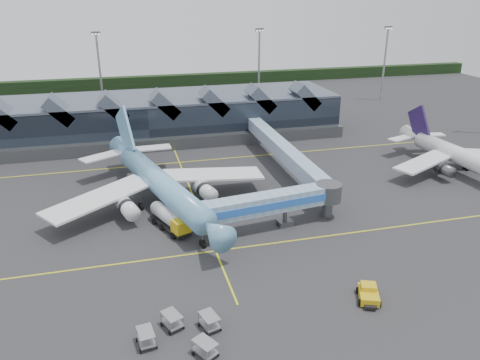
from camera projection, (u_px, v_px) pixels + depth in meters
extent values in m
plane|color=#242426|center=(205.00, 224.00, 70.06)|extent=(260.00, 260.00, 0.00)
cube|color=yellow|center=(216.00, 251.00, 62.89)|extent=(120.00, 0.25, 0.01)
cube|color=yellow|center=(179.00, 162.00, 95.15)|extent=(120.00, 0.25, 0.01)
cube|color=yellow|center=(194.00, 198.00, 79.02)|extent=(0.25, 60.00, 0.01)
cube|color=black|center=(148.00, 82.00, 167.87)|extent=(260.00, 4.00, 4.00)
cube|color=black|center=(146.00, 118.00, 110.20)|extent=(90.00, 20.00, 9.00)
cube|color=#4A5363|center=(144.00, 98.00, 108.43)|extent=(90.00, 20.00, 0.60)
cube|color=#4F5255|center=(151.00, 145.00, 101.55)|extent=(90.00, 2.50, 2.60)
cube|color=#4A5363|center=(2.00, 113.00, 95.35)|extent=(6.43, 6.00, 6.43)
cube|color=#4A5363|center=(59.00, 110.00, 97.91)|extent=(6.43, 6.00, 6.43)
cube|color=#4A5363|center=(113.00, 107.00, 100.48)|extent=(6.43, 6.00, 6.43)
cube|color=#4A5363|center=(165.00, 104.00, 103.05)|extent=(6.43, 6.00, 6.43)
cube|color=#4A5363|center=(214.00, 101.00, 105.62)|extent=(6.43, 6.00, 6.43)
cube|color=#4A5363|center=(260.00, 98.00, 108.19)|extent=(6.43, 6.00, 6.43)
cube|color=#4A5363|center=(305.00, 96.00, 110.76)|extent=(6.43, 6.00, 6.43)
cylinder|color=gray|center=(100.00, 75.00, 126.92)|extent=(0.56, 0.56, 22.00)
cube|color=#4F5255|center=(96.00, 33.00, 122.77)|extent=(2.40, 0.50, 0.90)
cylinder|color=gray|center=(259.00, 69.00, 137.43)|extent=(0.56, 0.56, 22.00)
cube|color=#4F5255|center=(260.00, 30.00, 133.27)|extent=(2.40, 0.50, 0.90)
cylinder|color=gray|center=(384.00, 65.00, 144.98)|extent=(0.56, 0.56, 22.00)
cube|color=#4F5255|center=(388.00, 28.00, 140.82)|extent=(2.40, 0.50, 0.90)
cylinder|color=#64ABCC|center=(162.00, 184.00, 73.87)|extent=(12.02, 30.37, 3.76)
cone|color=#64ABCC|center=(214.00, 231.00, 59.63)|extent=(5.06, 6.07, 3.76)
cube|color=black|center=(216.00, 227.00, 58.81)|extent=(1.47, 0.72, 0.48)
cone|color=#64ABCC|center=(124.00, 150.00, 88.71)|extent=(5.54, 7.74, 3.76)
cube|color=white|center=(99.00, 198.00, 70.60)|extent=(17.36, 14.26, 1.24)
cube|color=white|center=(212.00, 174.00, 79.67)|extent=(17.30, 6.27, 1.24)
cylinder|color=white|center=(127.00, 208.00, 69.72)|extent=(3.68, 5.67, 2.33)
cylinder|color=white|center=(204.00, 190.00, 75.77)|extent=(3.68, 5.67, 2.33)
cube|color=#64ABCC|center=(125.00, 133.00, 85.84)|extent=(3.08, 9.39, 10.38)
cube|color=white|center=(102.00, 156.00, 85.48)|extent=(8.32, 6.56, 0.25)
cube|color=white|center=(150.00, 148.00, 89.85)|extent=(7.95, 3.32, 0.25)
cylinder|color=#4F5255|center=(202.00, 240.00, 63.53)|extent=(0.28, 0.28, 2.18)
cylinder|color=#4F5255|center=(141.00, 203.00, 74.53)|extent=(0.28, 0.28, 2.18)
cylinder|color=#4F5255|center=(178.00, 194.00, 77.55)|extent=(0.28, 0.28, 2.18)
cylinder|color=black|center=(203.00, 244.00, 63.79)|extent=(0.81, 1.46, 1.39)
cylinder|color=white|center=(461.00, 156.00, 88.03)|extent=(5.17, 22.77, 3.22)
cone|color=white|center=(413.00, 135.00, 100.04)|extent=(3.66, 5.42, 3.22)
cube|color=white|center=(424.00, 162.00, 86.80)|extent=(13.99, 9.10, 1.08)
cylinder|color=#4F5255|center=(444.00, 169.00, 85.58)|extent=(2.33, 4.03, 2.00)
cube|color=#291849|center=(419.00, 123.00, 97.79)|extent=(1.11, 7.26, 7.86)
cube|color=white|center=(402.00, 138.00, 98.06)|extent=(6.55, 4.13, 0.27)
cube|color=white|center=(430.00, 135.00, 100.32)|extent=(6.43, 3.19, 0.27)
cylinder|color=#4F5255|center=(443.00, 169.00, 88.99)|extent=(0.30, 0.30, 1.87)
cylinder|color=#4F5255|center=(466.00, 166.00, 90.69)|extent=(0.30, 0.30, 1.87)
cube|color=#76ABC5|center=(269.00, 203.00, 67.28)|extent=(18.39, 5.08, 2.64)
cube|color=blue|center=(273.00, 206.00, 66.07)|extent=(18.05, 2.48, 1.09)
cube|color=#76ABC5|center=(202.00, 214.00, 63.80)|extent=(2.72, 3.19, 2.73)
cylinder|color=#4F5255|center=(285.00, 212.00, 69.02)|extent=(0.64, 0.64, 4.18)
cube|color=#4F5255|center=(285.00, 223.00, 69.66)|extent=(2.40, 2.09, 0.82)
cylinder|color=black|center=(279.00, 224.00, 69.37)|extent=(0.47, 0.86, 0.82)
cylinder|color=black|center=(290.00, 222.00, 70.01)|extent=(0.47, 0.86, 0.82)
cylinder|color=#4F5255|center=(328.00, 192.00, 70.77)|extent=(4.00, 4.00, 2.73)
cylinder|color=#4F5255|center=(327.00, 205.00, 71.56)|extent=(1.64, 1.64, 4.18)
cube|color=black|center=(170.00, 225.00, 68.41)|extent=(5.34, 8.67, 0.47)
cube|color=gold|center=(181.00, 227.00, 65.68)|extent=(2.88, 2.78, 2.07)
cube|color=black|center=(184.00, 226.00, 64.95)|extent=(1.96, 0.93, 0.94)
cylinder|color=silver|center=(166.00, 214.00, 68.76)|extent=(4.10, 5.86, 2.16)
sphere|color=silver|center=(157.00, 208.00, 70.76)|extent=(2.07, 2.07, 2.07)
sphere|color=silver|center=(175.00, 221.00, 66.75)|extent=(2.07, 2.07, 2.07)
cylinder|color=black|center=(173.00, 236.00, 65.76)|extent=(0.67, 0.99, 0.94)
cylinder|color=black|center=(187.00, 231.00, 67.08)|extent=(0.67, 0.99, 0.94)
cylinder|color=black|center=(162.00, 227.00, 68.18)|extent=(0.67, 0.99, 0.94)
cylinder|color=black|center=(176.00, 223.00, 69.50)|extent=(0.67, 0.99, 0.94)
cylinder|color=black|center=(154.00, 221.00, 69.91)|extent=(0.67, 0.99, 0.94)
cylinder|color=black|center=(168.00, 217.00, 71.23)|extent=(0.67, 0.99, 0.94)
cube|color=gold|center=(369.00, 295.00, 52.74)|extent=(3.17, 3.91, 0.94)
cube|color=gold|center=(369.00, 287.00, 52.99)|extent=(2.13, 2.02, 0.66)
cube|color=black|center=(370.00, 306.00, 51.19)|extent=(1.50, 1.19, 0.28)
cylinder|color=black|center=(360.00, 302.00, 51.93)|extent=(0.54, 0.80, 0.75)
cylinder|color=black|center=(380.00, 304.00, 51.69)|extent=(0.54, 0.80, 0.75)
cylinder|color=black|center=(357.00, 290.00, 54.01)|extent=(0.54, 0.80, 0.75)
cylinder|color=black|center=(377.00, 292.00, 53.76)|extent=(0.54, 0.80, 0.75)
cube|color=#92949A|center=(172.00, 323.00, 48.43)|extent=(2.30, 2.77, 0.16)
cube|color=#92949A|center=(172.00, 315.00, 48.05)|extent=(2.30, 2.77, 0.09)
cylinder|color=black|center=(175.00, 318.00, 49.67)|extent=(0.27, 0.41, 0.39)
cube|color=#92949A|center=(209.00, 324.00, 48.28)|extent=(2.12, 2.70, 0.16)
cube|color=#92949A|center=(209.00, 316.00, 47.89)|extent=(2.12, 2.70, 0.09)
cylinder|color=black|center=(213.00, 320.00, 49.50)|extent=(0.23, 0.41, 0.39)
cube|color=#92949A|center=(146.00, 340.00, 46.03)|extent=(1.82, 2.56, 0.16)
cube|color=#92949A|center=(145.00, 332.00, 45.64)|extent=(1.82, 2.56, 0.09)
cylinder|color=black|center=(153.00, 336.00, 47.20)|extent=(0.18, 0.40, 0.39)
cube|color=#92949A|center=(205.00, 351.00, 44.68)|extent=(2.51, 2.81, 0.16)
cube|color=#92949A|center=(205.00, 342.00, 44.30)|extent=(2.51, 2.81, 0.09)
cylinder|color=black|center=(206.00, 345.00, 45.93)|extent=(0.31, 0.40, 0.39)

